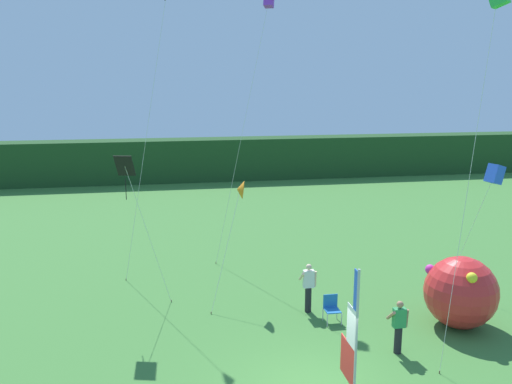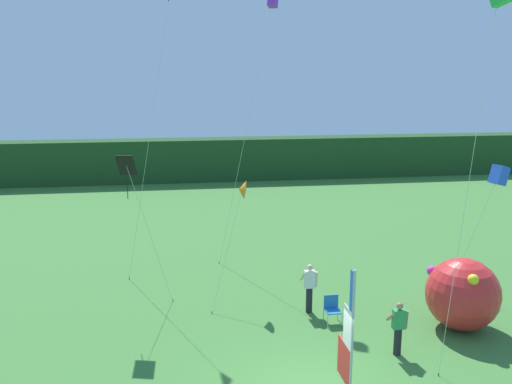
{
  "view_description": "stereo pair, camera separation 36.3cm",
  "coord_description": "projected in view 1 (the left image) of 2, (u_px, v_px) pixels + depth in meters",
  "views": [
    {
      "loc": [
        -3.6,
        -11.89,
        7.86
      ],
      "look_at": [
        -0.86,
        3.8,
        4.46
      ],
      "focal_mm": 37.91,
      "sensor_mm": 36.0,
      "label": 1
    },
    {
      "loc": [
        -3.24,
        -11.94,
        7.86
      ],
      "look_at": [
        -0.86,
        3.8,
        4.46
      ],
      "focal_mm": 37.91,
      "sensor_mm": 36.0,
      "label": 2
    }
  ],
  "objects": [
    {
      "name": "kite_black_diamond_1",
      "position": [
        127.0,
        173.0,
        17.38
      ],
      "size": [
        1.68,
        1.01,
        5.43
      ],
      "color": "brown",
      "rests_on": "ground"
    },
    {
      "name": "person_near_banner",
      "position": [
        308.0,
        286.0,
        18.28
      ],
      "size": [
        0.55,
        0.48,
        1.71
      ],
      "color": "black",
      "rests_on": "ground"
    },
    {
      "name": "inflatable_balloon",
      "position": [
        461.0,
        292.0,
        17.16
      ],
      "size": [
        2.31,
        2.31,
        2.31
      ],
      "color": "red",
      "rests_on": "ground"
    },
    {
      "name": "kite_blue_box_0",
      "position": [
        495.0,
        174.0,
        19.06
      ],
      "size": [
        1.34,
        1.23,
        4.88
      ],
      "color": "brown",
      "rests_on": "ground"
    },
    {
      "name": "folding_chair",
      "position": [
        331.0,
        307.0,
        17.61
      ],
      "size": [
        0.51,
        0.51,
        0.89
      ],
      "color": "#BCBCC1",
      "rests_on": "ground"
    },
    {
      "name": "kite_orange_delta_4",
      "position": [
        240.0,
        190.0,
        19.27
      ],
      "size": [
        1.49,
        2.05,
        4.26
      ],
      "color": "brown",
      "rests_on": "ground"
    },
    {
      "name": "kite_purple_box_2",
      "position": [
        268.0,
        4.0,
        21.63
      ],
      "size": [
        2.61,
        0.62,
        11.17
      ],
      "color": "brown",
      "rests_on": "ground"
    },
    {
      "name": "banner_flag",
      "position": [
        352.0,
        342.0,
        12.69
      ],
      "size": [
        0.06,
        1.03,
        3.67
      ],
      "color": "#B7B7BC",
      "rests_on": "ground"
    },
    {
      "name": "person_mid_field",
      "position": [
        399.0,
        326.0,
        15.53
      ],
      "size": [
        0.55,
        0.48,
        1.6
      ],
      "color": "black",
      "rests_on": "ground"
    },
    {
      "name": "distant_treeline",
      "position": [
        210.0,
        159.0,
        41.85
      ],
      "size": [
        80.0,
        2.4,
        3.2
      ],
      "primitive_type": "cube",
      "color": "#1E421E",
      "rests_on": "ground"
    }
  ]
}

